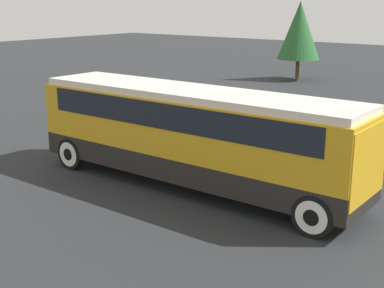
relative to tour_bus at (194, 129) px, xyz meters
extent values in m
plane|color=#26282B|center=(-0.10, 0.00, -1.92)|extent=(120.00, 120.00, 0.00)
cube|color=black|center=(-0.10, 0.00, -1.07)|extent=(11.27, 2.45, 0.74)
cube|color=gold|center=(-0.10, 0.00, 0.17)|extent=(11.27, 2.45, 1.73)
cube|color=black|center=(-0.10, 0.00, 0.59)|extent=(9.92, 2.49, 0.78)
cube|color=silver|center=(-0.10, 0.00, 1.14)|extent=(11.05, 2.26, 0.22)
cube|color=gold|center=(5.39, 0.00, -0.08)|extent=(0.36, 2.35, 1.98)
cylinder|color=black|center=(4.64, -1.12, -1.36)|extent=(1.13, 0.28, 1.13)
cylinder|color=silver|center=(4.64, -1.12, -1.36)|extent=(0.88, 0.30, 0.88)
cylinder|color=black|center=(4.64, -1.12, -1.36)|extent=(0.43, 0.32, 0.43)
cylinder|color=black|center=(4.64, 1.12, -1.36)|extent=(1.13, 0.28, 1.13)
cylinder|color=silver|center=(4.64, 1.12, -1.36)|extent=(0.88, 0.30, 0.88)
cylinder|color=black|center=(4.64, 1.12, -1.36)|extent=(0.43, 0.32, 0.43)
cylinder|color=black|center=(-4.66, -1.12, -1.36)|extent=(1.13, 0.28, 1.13)
cylinder|color=silver|center=(-4.66, -1.12, -1.36)|extent=(0.88, 0.30, 0.88)
cylinder|color=black|center=(-4.66, -1.12, -1.36)|extent=(0.43, 0.32, 0.43)
cylinder|color=black|center=(-4.66, 1.12, -1.36)|extent=(1.13, 0.28, 1.13)
cylinder|color=silver|center=(-4.66, 1.12, -1.36)|extent=(0.88, 0.30, 0.88)
cylinder|color=black|center=(-4.66, 1.12, -1.36)|extent=(0.43, 0.32, 0.43)
cube|color=#BCBCC1|center=(-0.83, 8.03, -1.33)|extent=(4.16, 1.86, 0.69)
cube|color=black|center=(-1.00, 8.03, -0.74)|extent=(2.16, 1.67, 0.49)
cylinder|color=black|center=(0.79, 7.19, -1.59)|extent=(0.66, 0.22, 0.66)
cylinder|color=black|center=(0.79, 7.19, -1.59)|extent=(0.25, 0.26, 0.25)
cylinder|color=black|center=(0.79, 8.87, -1.59)|extent=(0.66, 0.22, 0.66)
cylinder|color=black|center=(0.79, 8.87, -1.59)|extent=(0.25, 0.26, 0.25)
cylinder|color=black|center=(-2.45, 7.19, -1.59)|extent=(0.66, 0.22, 0.66)
cylinder|color=black|center=(-2.45, 7.19, -1.59)|extent=(0.25, 0.26, 0.25)
cylinder|color=black|center=(-2.45, 8.87, -1.59)|extent=(0.66, 0.22, 0.66)
cylinder|color=black|center=(-2.45, 8.87, -1.59)|extent=(0.25, 0.26, 0.25)
cylinder|color=black|center=(3.44, 5.74, -1.57)|extent=(0.70, 0.22, 0.70)
cylinder|color=black|center=(3.44, 5.74, -1.57)|extent=(0.27, 0.26, 0.27)
cylinder|color=black|center=(3.44, 7.27, -1.57)|extent=(0.70, 0.22, 0.70)
cylinder|color=black|center=(3.44, 7.27, -1.57)|extent=(0.27, 0.26, 0.27)
cube|color=black|center=(-4.55, 6.85, -1.36)|extent=(4.10, 1.84, 0.65)
cube|color=black|center=(-4.72, 6.85, -0.74)|extent=(2.13, 1.66, 0.59)
cylinder|color=black|center=(-2.95, 6.02, -1.60)|extent=(0.64, 0.22, 0.64)
cylinder|color=black|center=(-2.95, 6.02, -1.60)|extent=(0.24, 0.26, 0.24)
cylinder|color=black|center=(-2.95, 7.68, -1.60)|extent=(0.64, 0.22, 0.64)
cylinder|color=black|center=(-2.95, 7.68, -1.60)|extent=(0.24, 0.26, 0.24)
cylinder|color=black|center=(-6.16, 6.02, -1.60)|extent=(0.64, 0.22, 0.64)
cylinder|color=black|center=(-6.16, 6.02, -1.60)|extent=(0.24, 0.26, 0.24)
cylinder|color=black|center=(-6.16, 7.68, -1.60)|extent=(0.64, 0.22, 0.64)
cylinder|color=black|center=(-6.16, 7.68, -1.60)|extent=(0.24, 0.26, 0.24)
cylinder|color=brown|center=(-8.43, 23.82, -1.14)|extent=(0.28, 0.28, 1.56)
cone|color=#28602D|center=(-8.43, 23.82, 1.75)|extent=(3.14, 3.14, 4.22)
camera|label=1|loc=(9.86, -12.92, 3.91)|focal=50.00mm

